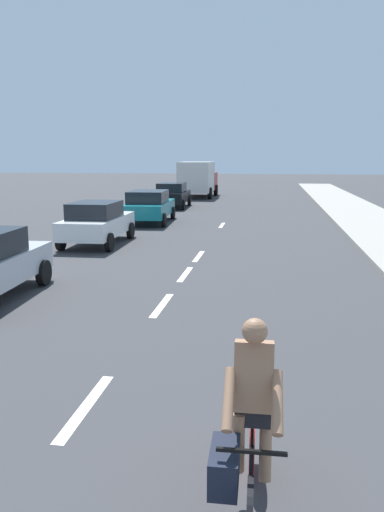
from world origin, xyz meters
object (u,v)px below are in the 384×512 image
(parked_car_white, at_px, (97,222))
(parked_car_teal, at_px, (149,206))
(cyclist, at_px, (247,429))
(parked_car_black, at_px, (172,194))
(delivery_truck, at_px, (198,178))

(parked_car_white, xyz_separation_m, parked_car_teal, (0.37, 6.34, 0.00))
(cyclist, height_order, parked_car_white, cyclist)
(parked_car_teal, bearing_deg, parked_car_black, 89.20)
(delivery_truck, bearing_deg, parked_car_teal, -89.95)
(parked_car_white, height_order, parked_car_teal, same)
(cyclist, height_order, delivery_truck, delivery_truck)
(parked_car_black, bearing_deg, delivery_truck, 85.20)
(delivery_truck, bearing_deg, cyclist, -80.72)
(parked_car_black, bearing_deg, cyclist, -79.52)
(cyclist, xyz_separation_m, parked_car_teal, (-5.75, 19.76, 0.01))
(delivery_truck, bearing_deg, parked_car_black, -92.47)
(parked_car_teal, distance_m, parked_car_black, 7.61)
(cyclist, relative_size, parked_car_teal, 0.39)
(parked_car_teal, distance_m, delivery_truck, 16.10)
(cyclist, distance_m, parked_car_white, 14.76)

